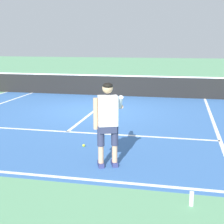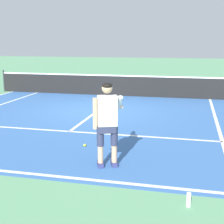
# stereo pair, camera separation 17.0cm
# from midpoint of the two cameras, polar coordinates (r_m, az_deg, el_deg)

# --- Properties ---
(ground_plane) EXTENTS (80.00, 80.00, 0.00)m
(ground_plane) POSITION_cam_midpoint_polar(r_m,az_deg,el_deg) (12.02, -3.46, 0.22)
(ground_plane) COLOR #609E70
(court_inner_surface) EXTENTS (10.98, 9.82, 0.00)m
(court_inner_surface) POSITION_cam_midpoint_polar(r_m,az_deg,el_deg) (10.86, -5.21, -1.09)
(court_inner_surface) COLOR #3866A8
(court_inner_surface) RESTS_ON ground
(line_baseline) EXTENTS (10.98, 0.10, 0.01)m
(line_baseline) POSITION_cam_midpoint_polar(r_m,az_deg,el_deg) (6.72, -17.34, -10.09)
(line_baseline) COLOR white
(line_baseline) RESTS_ON ground
(line_service) EXTENTS (8.23, 0.10, 0.01)m
(line_service) POSITION_cam_midpoint_polar(r_m,az_deg,el_deg) (9.31, -8.29, -3.42)
(line_service) COLOR white
(line_service) RESTS_ON ground
(line_centre_service) EXTENTS (0.10, 6.40, 0.01)m
(line_centre_service) POSITION_cam_midpoint_polar(r_m,az_deg,el_deg) (12.27, -3.13, 0.50)
(line_centre_service) COLOR white
(line_centre_service) RESTS_ON ground
(line_singles_right) EXTENTS (0.10, 9.42, 0.01)m
(line_singles_right) POSITION_cam_midpoint_polar(r_m,az_deg,el_deg) (10.43, 16.95, -2.13)
(line_singles_right) COLOR white
(line_singles_right) RESTS_ON ground
(tennis_net) EXTENTS (11.96, 0.08, 1.07)m
(tennis_net) POSITION_cam_midpoint_polar(r_m,az_deg,el_deg) (15.26, 0.00, 4.70)
(tennis_net) COLOR #333338
(tennis_net) RESTS_ON ground
(tennis_player) EXTENTS (0.57, 1.23, 1.71)m
(tennis_player) POSITION_cam_midpoint_polar(r_m,az_deg,el_deg) (6.47, -1.47, -1.21)
(tennis_player) COLOR navy
(tennis_player) RESTS_ON ground
(tennis_ball_near_feet) EXTENTS (0.07, 0.07, 0.07)m
(tennis_ball_near_feet) POSITION_cam_midpoint_polar(r_m,az_deg,el_deg) (7.97, -5.56, -5.81)
(tennis_ball_near_feet) COLOR #CCE02D
(tennis_ball_near_feet) RESTS_ON ground
(water_bottle) EXTENTS (0.07, 0.07, 0.23)m
(water_bottle) POSITION_cam_midpoint_polar(r_m,az_deg,el_deg) (5.34, 12.76, -14.51)
(water_bottle) COLOR white
(water_bottle) RESTS_ON ground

